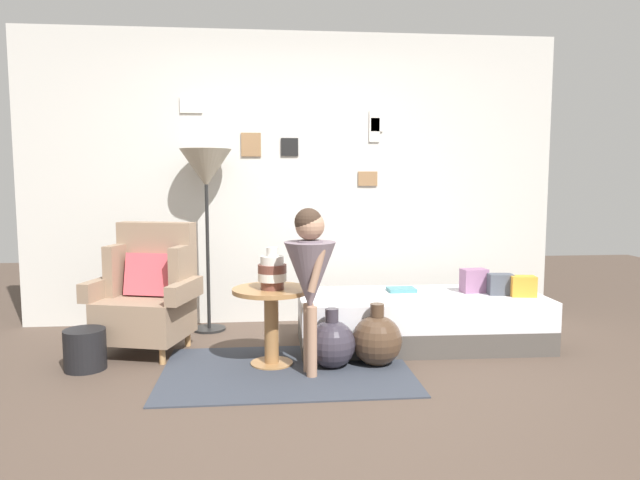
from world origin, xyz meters
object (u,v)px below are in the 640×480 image
(armchair, at_px, (148,294))
(floor_lamp, at_px, (206,174))
(demijohn_near, at_px, (332,344))
(demijohn_far, at_px, (377,340))
(daybed, at_px, (420,319))
(person_child, at_px, (310,270))
(book_on_daybed, at_px, (401,290))
(vase_striped, at_px, (272,272))
(side_table, at_px, (271,311))
(magazine_basket, at_px, (85,349))

(armchair, relative_size, floor_lamp, 0.62)
(demijohn_near, bearing_deg, demijohn_far, 3.98)
(daybed, xyz_separation_m, demijohn_near, (-0.76, -0.49, -0.03))
(person_child, relative_size, book_on_daybed, 5.08)
(daybed, bearing_deg, demijohn_far, -133.05)
(armchair, xyz_separation_m, person_child, (1.17, -0.68, 0.27))
(daybed, height_order, book_on_daybed, book_on_daybed)
(demijohn_near, bearing_deg, vase_striped, 171.58)
(vase_striped, relative_size, book_on_daybed, 1.31)
(demijohn_near, distance_m, demijohn_far, 0.32)
(vase_striped, distance_m, floor_lamp, 1.34)
(armchair, relative_size, demijohn_far, 2.21)
(daybed, relative_size, side_table, 3.49)
(armchair, xyz_separation_m, magazine_basket, (-0.35, -0.41, -0.30))
(armchair, bearing_deg, person_child, -30.02)
(demijohn_near, bearing_deg, book_on_daybed, 44.55)
(daybed, relative_size, demijohn_near, 4.60)
(vase_striped, bearing_deg, demijohn_near, -8.42)
(armchair, xyz_separation_m, side_table, (0.92, -0.44, -0.05))
(armchair, bearing_deg, book_on_daybed, 2.62)
(book_on_daybed, bearing_deg, armchair, -177.38)
(vase_striped, height_order, demijohn_far, vase_striped)
(armchair, bearing_deg, demijohn_near, -21.98)
(daybed, bearing_deg, magazine_basket, -171.49)
(person_child, distance_m, book_on_daybed, 1.15)
(floor_lamp, height_order, magazine_basket, floor_lamp)
(armchair, distance_m, floor_lamp, 1.13)
(side_table, relative_size, magazine_basket, 1.96)
(demijohn_near, height_order, magazine_basket, demijohn_near)
(vase_striped, distance_m, demijohn_near, 0.65)
(floor_lamp, bearing_deg, side_table, -62.05)
(vase_striped, bearing_deg, person_child, -39.27)
(side_table, bearing_deg, daybed, 18.69)
(daybed, distance_m, vase_striped, 1.33)
(person_child, xyz_separation_m, book_on_daybed, (0.80, 0.77, -0.30))
(vase_striped, xyz_separation_m, floor_lamp, (-0.54, 1.03, 0.68))
(armchair, xyz_separation_m, book_on_daybed, (1.97, 0.09, -0.02))
(demijohn_near, relative_size, demijohn_far, 0.95)
(person_child, height_order, demijohn_far, person_child)
(demijohn_far, distance_m, magazine_basket, 2.01)
(person_child, bearing_deg, book_on_daybed, 43.84)
(demijohn_far, bearing_deg, armchair, 162.68)
(armchair, distance_m, book_on_daybed, 1.98)
(book_on_daybed, bearing_deg, demijohn_far, -117.69)
(book_on_daybed, height_order, magazine_basket, book_on_daybed)
(floor_lamp, height_order, demijohn_near, floor_lamp)
(daybed, bearing_deg, book_on_daybed, 132.08)
(person_child, distance_m, magazine_basket, 1.65)
(book_on_daybed, relative_size, demijohn_far, 0.50)
(daybed, xyz_separation_m, demijohn_far, (-0.44, -0.47, -0.02))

